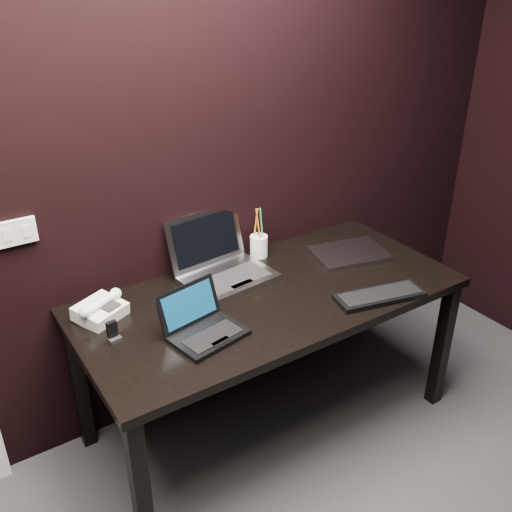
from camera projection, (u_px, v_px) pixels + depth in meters
wall_back at (160, 159)px, 2.41m from camera, size 4.00×0.00×4.00m
wall_switch at (16, 232)px, 2.18m from camera, size 0.15×0.02×0.10m
desk at (270, 308)px, 2.55m from camera, size 1.70×0.80×0.74m
netbook at (203, 327)px, 2.22m from camera, size 0.32×0.29×0.18m
silver_laptop at (222, 267)px, 2.62m from camera, size 0.43×0.40×0.27m
ext_keyboard at (380, 296)px, 2.47m from camera, size 0.42×0.22×0.03m
closed_laptop at (349, 254)px, 2.83m from camera, size 0.40×0.33×0.02m
desk_phone at (100, 310)px, 2.32m from camera, size 0.23×0.22×0.11m
mobile_phone at (113, 334)px, 2.19m from camera, size 0.05×0.05×0.08m
pen_cup at (259, 245)px, 2.80m from camera, size 0.11×0.11×0.25m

